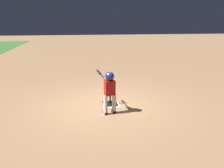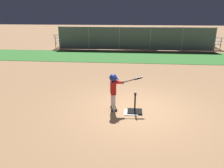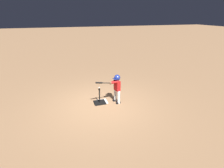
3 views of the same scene
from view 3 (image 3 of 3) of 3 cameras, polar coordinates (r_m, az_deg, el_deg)
name	(u,v)px [view 3 (image 3 of 3)]	position (r m, az deg, el deg)	size (l,w,h in m)	color
ground_plane	(100,105)	(7.16, -3.85, -6.98)	(90.00, 90.00, 0.00)	#99704C
home_plate	(102,102)	(7.42, -3.27, -5.79)	(0.44, 0.44, 0.02)	white
batting_tee	(100,101)	(7.32, -4.05, -5.64)	(0.47, 0.43, 0.64)	black
batter_child	(116,85)	(7.06, 1.43, -0.42)	(1.06, 0.45, 1.22)	silver
baseball	(99,88)	(7.06, -4.18, -1.31)	(0.07, 0.07, 0.07)	white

